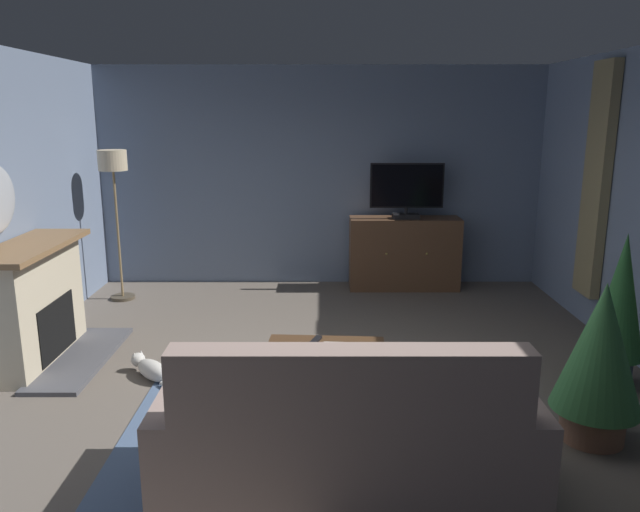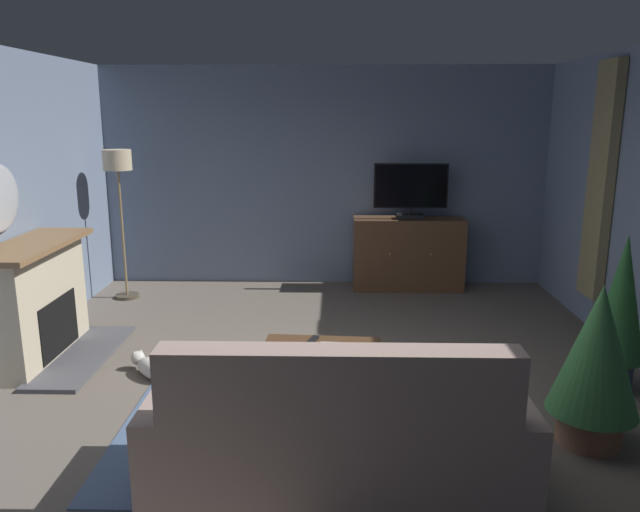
{
  "view_description": "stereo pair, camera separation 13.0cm",
  "coord_description": "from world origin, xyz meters",
  "px_view_note": "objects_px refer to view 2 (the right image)",
  "views": [
    {
      "loc": [
        0.0,
        -4.62,
        2.25
      ],
      "look_at": [
        0.02,
        0.35,
        1.09
      ],
      "focal_mm": 34.28,
      "sensor_mm": 36.0,
      "label": 1
    },
    {
      "loc": [
        0.13,
        -4.62,
        2.25
      ],
      "look_at": [
        0.02,
        0.35,
        1.09
      ],
      "focal_mm": 34.28,
      "sensor_mm": 36.0,
      "label": 2
    }
  ],
  "objects_px": {
    "tv_cabinet": "(408,255)",
    "potted_plant_leafy_by_curtain": "(596,358)",
    "sofa_floral": "(337,444)",
    "floor_lamp": "(118,178)",
    "folded_newspaper": "(339,348)",
    "coffee_table": "(322,355)",
    "potted_plant_on_hearth_side": "(621,307)",
    "fireplace": "(37,304)",
    "television": "(411,190)",
    "tv_remote": "(313,340)",
    "cat": "(150,367)"
  },
  "relations": [
    {
      "from": "tv_cabinet",
      "to": "potted_plant_leafy_by_curtain",
      "type": "height_order",
      "value": "potted_plant_leafy_by_curtain"
    },
    {
      "from": "tv_cabinet",
      "to": "potted_plant_leafy_by_curtain",
      "type": "relative_size",
      "value": 1.23
    },
    {
      "from": "sofa_floral",
      "to": "floor_lamp",
      "type": "height_order",
      "value": "floor_lamp"
    },
    {
      "from": "folded_newspaper",
      "to": "potted_plant_leafy_by_curtain",
      "type": "xyz_separation_m",
      "value": [
        1.75,
        -0.52,
        0.14
      ]
    },
    {
      "from": "floor_lamp",
      "to": "sofa_floral",
      "type": "bearing_deg",
      "value": -56.85
    },
    {
      "from": "coffee_table",
      "to": "potted_plant_on_hearth_side",
      "type": "bearing_deg",
      "value": 7.47
    },
    {
      "from": "fireplace",
      "to": "coffee_table",
      "type": "distance_m",
      "value": 2.8
    },
    {
      "from": "sofa_floral",
      "to": "potted_plant_leafy_by_curtain",
      "type": "xyz_separation_m",
      "value": [
        1.76,
        0.65,
        0.28
      ]
    },
    {
      "from": "folded_newspaper",
      "to": "television",
      "type": "bearing_deg",
      "value": 77.32
    },
    {
      "from": "coffee_table",
      "to": "potted_plant_leafy_by_curtain",
      "type": "distance_m",
      "value": 1.96
    },
    {
      "from": "potted_plant_on_hearth_side",
      "to": "potted_plant_leafy_by_curtain",
      "type": "distance_m",
      "value": 1.0
    },
    {
      "from": "sofa_floral",
      "to": "floor_lamp",
      "type": "xyz_separation_m",
      "value": [
        -2.61,
        3.99,
        1.15
      ]
    },
    {
      "from": "folded_newspaper",
      "to": "tv_remote",
      "type": "bearing_deg",
      "value": 149.99
    },
    {
      "from": "floor_lamp",
      "to": "potted_plant_leafy_by_curtain",
      "type": "bearing_deg",
      "value": -37.38
    },
    {
      "from": "tv_cabinet",
      "to": "television",
      "type": "distance_m",
      "value": 0.87
    },
    {
      "from": "folded_newspaper",
      "to": "potted_plant_on_hearth_side",
      "type": "xyz_separation_m",
      "value": [
        2.28,
        0.33,
        0.24
      ]
    },
    {
      "from": "folded_newspaper",
      "to": "floor_lamp",
      "type": "xyz_separation_m",
      "value": [
        -2.62,
        2.82,
        1.01
      ]
    },
    {
      "from": "potted_plant_on_hearth_side",
      "to": "potted_plant_leafy_by_curtain",
      "type": "bearing_deg",
      "value": -122.32
    },
    {
      "from": "coffee_table",
      "to": "cat",
      "type": "height_order",
      "value": "coffee_table"
    },
    {
      "from": "tv_cabinet",
      "to": "floor_lamp",
      "type": "bearing_deg",
      "value": -172.14
    },
    {
      "from": "floor_lamp",
      "to": "fireplace",
      "type": "bearing_deg",
      "value": -94.91
    },
    {
      "from": "folded_newspaper",
      "to": "potted_plant_on_hearth_side",
      "type": "bearing_deg",
      "value": 11.3
    },
    {
      "from": "fireplace",
      "to": "television",
      "type": "bearing_deg",
      "value": 32.5
    },
    {
      "from": "potted_plant_on_hearth_side",
      "to": "floor_lamp",
      "type": "height_order",
      "value": "floor_lamp"
    },
    {
      "from": "fireplace",
      "to": "tv_remote",
      "type": "distance_m",
      "value": 2.69
    },
    {
      "from": "fireplace",
      "to": "coffee_table",
      "type": "bearing_deg",
      "value": -18.36
    },
    {
      "from": "television",
      "to": "floor_lamp",
      "type": "distance_m",
      "value": 3.58
    },
    {
      "from": "tv_cabinet",
      "to": "floor_lamp",
      "type": "distance_m",
      "value": 3.73
    },
    {
      "from": "tv_remote",
      "to": "sofa_floral",
      "type": "bearing_deg",
      "value": -152.96
    },
    {
      "from": "coffee_table",
      "to": "floor_lamp",
      "type": "distance_m",
      "value": 3.91
    },
    {
      "from": "cat",
      "to": "floor_lamp",
      "type": "relative_size",
      "value": 0.31
    },
    {
      "from": "fireplace",
      "to": "sofa_floral",
      "type": "distance_m",
      "value": 3.46
    },
    {
      "from": "coffee_table",
      "to": "sofa_floral",
      "type": "distance_m",
      "value": 1.19
    },
    {
      "from": "fireplace",
      "to": "potted_plant_on_hearth_side",
      "type": "distance_m",
      "value": 5.11
    },
    {
      "from": "potted_plant_on_hearth_side",
      "to": "cat",
      "type": "height_order",
      "value": "potted_plant_on_hearth_side"
    },
    {
      "from": "fireplace",
      "to": "potted_plant_on_hearth_side",
      "type": "relative_size",
      "value": 1.16
    },
    {
      "from": "fireplace",
      "to": "tv_remote",
      "type": "xyz_separation_m",
      "value": [
        2.58,
        -0.76,
        -0.04
      ]
    },
    {
      "from": "television",
      "to": "fireplace",
      "type": "bearing_deg",
      "value": -147.5
    },
    {
      "from": "potted_plant_leafy_by_curtain",
      "to": "floor_lamp",
      "type": "bearing_deg",
      "value": 142.62
    },
    {
      "from": "cat",
      "to": "tv_remote",
      "type": "bearing_deg",
      "value": -13.95
    },
    {
      "from": "sofa_floral",
      "to": "tv_cabinet",
      "type": "bearing_deg",
      "value": 78.18
    },
    {
      "from": "tv_remote",
      "to": "potted_plant_leafy_by_curtain",
      "type": "distance_m",
      "value": 2.07
    },
    {
      "from": "potted_plant_on_hearth_side",
      "to": "tv_remote",
      "type": "bearing_deg",
      "value": -175.57
    },
    {
      "from": "television",
      "to": "potted_plant_leafy_by_curtain",
      "type": "distance_m",
      "value": 3.93
    },
    {
      "from": "tv_remote",
      "to": "potted_plant_on_hearth_side",
      "type": "distance_m",
      "value": 2.51
    },
    {
      "from": "fireplace",
      "to": "tv_cabinet",
      "type": "relative_size",
      "value": 1.08
    },
    {
      "from": "television",
      "to": "coffee_table",
      "type": "height_order",
      "value": "television"
    },
    {
      "from": "tv_remote",
      "to": "floor_lamp",
      "type": "height_order",
      "value": "floor_lamp"
    },
    {
      "from": "coffee_table",
      "to": "folded_newspaper",
      "type": "bearing_deg",
      "value": -5.0
    },
    {
      "from": "tv_cabinet",
      "to": "folded_newspaper",
      "type": "relative_size",
      "value": 4.73
    }
  ]
}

